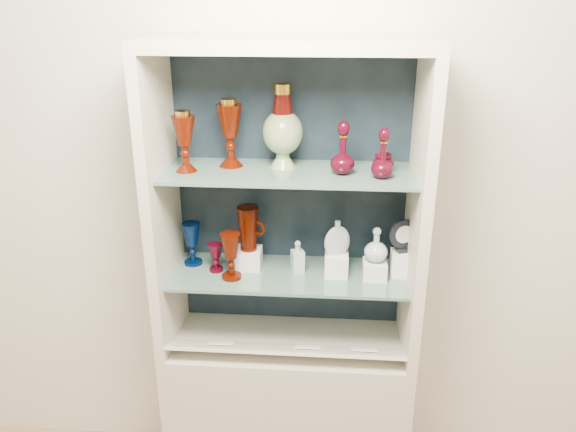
# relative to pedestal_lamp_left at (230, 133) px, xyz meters

# --- Properties ---
(wall_back) EXTENTS (3.50, 0.02, 2.80)m
(wall_back) POSITION_rel_pedestal_lamp_left_xyz_m (0.22, 0.15, -0.20)
(wall_back) COLOR silver
(wall_back) RESTS_ON ground
(cabinet_base) EXTENTS (1.00, 0.40, 0.75)m
(cabinet_base) POSITION_rel_pedestal_lamp_left_xyz_m (0.22, -0.07, -1.22)
(cabinet_base) COLOR beige
(cabinet_base) RESTS_ON ground
(cabinet_back_panel) EXTENTS (0.98, 0.02, 1.15)m
(cabinet_back_panel) POSITION_rel_pedestal_lamp_left_xyz_m (0.22, 0.12, -0.27)
(cabinet_back_panel) COLOR black
(cabinet_back_panel) RESTS_ON cabinet_base
(cabinet_side_left) EXTENTS (0.04, 0.40, 1.15)m
(cabinet_side_left) POSITION_rel_pedestal_lamp_left_xyz_m (-0.26, -0.07, -0.27)
(cabinet_side_left) COLOR beige
(cabinet_side_left) RESTS_ON cabinet_base
(cabinet_side_right) EXTENTS (0.04, 0.40, 1.15)m
(cabinet_side_right) POSITION_rel_pedestal_lamp_left_xyz_m (0.70, -0.07, -0.27)
(cabinet_side_right) COLOR beige
(cabinet_side_right) RESTS_ON cabinet_base
(cabinet_top_cap) EXTENTS (1.00, 0.40, 0.04)m
(cabinet_top_cap) POSITION_rel_pedestal_lamp_left_xyz_m (0.22, -0.07, 0.32)
(cabinet_top_cap) COLOR beige
(cabinet_top_cap) RESTS_ON cabinet_side_left
(shelf_lower) EXTENTS (0.92, 0.34, 0.01)m
(shelf_lower) POSITION_rel_pedestal_lamp_left_xyz_m (0.22, -0.05, -0.55)
(shelf_lower) COLOR slate
(shelf_lower) RESTS_ON cabinet_side_left
(shelf_upper) EXTENTS (0.92, 0.34, 0.01)m
(shelf_upper) POSITION_rel_pedestal_lamp_left_xyz_m (0.22, -0.05, -0.13)
(shelf_upper) COLOR slate
(shelf_upper) RESTS_ON cabinet_side_left
(label_ledge) EXTENTS (0.92, 0.17, 0.09)m
(label_ledge) POSITION_rel_pedestal_lamp_left_xyz_m (0.22, -0.18, -0.82)
(label_ledge) COLOR beige
(label_ledge) RESTS_ON cabinet_base
(label_card_0) EXTENTS (0.10, 0.06, 0.03)m
(label_card_0) POSITION_rel_pedestal_lamp_left_xyz_m (0.53, -0.18, -0.80)
(label_card_0) COLOR white
(label_card_0) RESTS_ON label_ledge
(label_card_1) EXTENTS (0.10, 0.06, 0.03)m
(label_card_1) POSITION_rel_pedestal_lamp_left_xyz_m (-0.03, -0.18, -0.80)
(label_card_1) COLOR white
(label_card_1) RESTS_ON label_ledge
(label_card_2) EXTENTS (0.10, 0.06, 0.03)m
(label_card_2) POSITION_rel_pedestal_lamp_left_xyz_m (0.31, -0.18, -0.80)
(label_card_2) COLOR white
(label_card_2) RESTS_ON label_ledge
(pedestal_lamp_left) EXTENTS (0.12, 0.12, 0.25)m
(pedestal_lamp_left) POSITION_rel_pedestal_lamp_left_xyz_m (0.00, 0.00, 0.00)
(pedestal_lamp_left) COLOR #480D00
(pedestal_lamp_left) RESTS_ON shelf_upper
(pedestal_lamp_right) EXTENTS (0.10, 0.10, 0.22)m
(pedestal_lamp_right) POSITION_rel_pedestal_lamp_left_xyz_m (-0.15, -0.08, -0.02)
(pedestal_lamp_right) COLOR #480D00
(pedestal_lamp_right) RESTS_ON shelf_upper
(enamel_urn) EXTENTS (0.17, 0.17, 0.31)m
(enamel_urn) POSITION_rel_pedestal_lamp_left_xyz_m (0.20, 0.00, 0.03)
(enamel_urn) COLOR #0F4D19
(enamel_urn) RESTS_ON shelf_upper
(ruby_decanter_a) EXTENTS (0.10, 0.10, 0.20)m
(ruby_decanter_a) POSITION_rel_pedestal_lamp_left_xyz_m (0.56, -0.11, -0.03)
(ruby_decanter_a) COLOR #420414
(ruby_decanter_a) RESTS_ON shelf_upper
(ruby_decanter_b) EXTENTS (0.09, 0.09, 0.21)m
(ruby_decanter_b) POSITION_rel_pedestal_lamp_left_xyz_m (0.42, -0.07, -0.02)
(ruby_decanter_b) COLOR #420414
(ruby_decanter_b) RESTS_ON shelf_upper
(lidded_bowl) EXTENTS (0.08, 0.08, 0.09)m
(lidded_bowl) POSITION_rel_pedestal_lamp_left_xyz_m (0.57, -0.03, -0.08)
(lidded_bowl) COLOR #420414
(lidded_bowl) RESTS_ON shelf_upper
(cobalt_goblet) EXTENTS (0.10, 0.10, 0.18)m
(cobalt_goblet) POSITION_rel_pedestal_lamp_left_xyz_m (-0.17, 0.00, -0.46)
(cobalt_goblet) COLOR #021239
(cobalt_goblet) RESTS_ON shelf_lower
(ruby_goblet_tall) EXTENTS (0.10, 0.10, 0.19)m
(ruby_goblet_tall) POSITION_rel_pedestal_lamp_left_xyz_m (0.01, -0.11, -0.45)
(ruby_goblet_tall) COLOR #480D00
(ruby_goblet_tall) RESTS_ON shelf_lower
(ruby_goblet_small) EXTENTS (0.07, 0.07, 0.12)m
(ruby_goblet_small) POSITION_rel_pedestal_lamp_left_xyz_m (-0.07, -0.05, -0.49)
(ruby_goblet_small) COLOR #420414
(ruby_goblet_small) RESTS_ON shelf_lower
(riser_ruby_pitcher) EXTENTS (0.10, 0.10, 0.08)m
(riser_ruby_pitcher) POSITION_rel_pedestal_lamp_left_xyz_m (0.06, -0.01, -0.51)
(riser_ruby_pitcher) COLOR silver
(riser_ruby_pitcher) RESTS_ON shelf_lower
(ruby_pitcher) EXTENTS (0.15, 0.12, 0.18)m
(ruby_pitcher) POSITION_rel_pedestal_lamp_left_xyz_m (0.06, -0.01, -0.38)
(ruby_pitcher) COLOR #480D00
(ruby_pitcher) RESTS_ON riser_ruby_pitcher
(clear_square_bottle) EXTENTS (0.06, 0.06, 0.13)m
(clear_square_bottle) POSITION_rel_pedestal_lamp_left_xyz_m (0.26, -0.04, -0.48)
(clear_square_bottle) COLOR #A8BDC3
(clear_square_bottle) RESTS_ON shelf_lower
(riser_flat_flask) EXTENTS (0.09, 0.09, 0.09)m
(riser_flat_flask) POSITION_rel_pedestal_lamp_left_xyz_m (0.41, -0.06, -0.50)
(riser_flat_flask) COLOR silver
(riser_flat_flask) RESTS_ON shelf_lower
(flat_flask) EXTENTS (0.11, 0.07, 0.14)m
(flat_flask) POSITION_rel_pedestal_lamp_left_xyz_m (0.41, -0.06, -0.38)
(flat_flask) COLOR #A5ADB9
(flat_flask) RESTS_ON riser_flat_flask
(riser_clear_round_decanter) EXTENTS (0.09, 0.09, 0.07)m
(riser_clear_round_decanter) POSITION_rel_pedestal_lamp_left_xyz_m (0.56, -0.07, -0.51)
(riser_clear_round_decanter) COLOR silver
(riser_clear_round_decanter) RESTS_ON shelf_lower
(clear_round_decanter) EXTENTS (0.11, 0.11, 0.13)m
(clear_round_decanter) POSITION_rel_pedestal_lamp_left_xyz_m (0.56, -0.07, -0.41)
(clear_round_decanter) COLOR #A8BDC3
(clear_round_decanter) RESTS_ON riser_clear_round_decanter
(riser_cameo_medallion) EXTENTS (0.08, 0.08, 0.10)m
(riser_cameo_medallion) POSITION_rel_pedestal_lamp_left_xyz_m (0.66, -0.03, -0.50)
(riser_cameo_medallion) COLOR silver
(riser_cameo_medallion) RESTS_ON shelf_lower
(cameo_medallion) EXTENTS (0.12, 0.08, 0.14)m
(cameo_medallion) POSITION_rel_pedestal_lamp_left_xyz_m (0.66, -0.03, -0.38)
(cameo_medallion) COLOR black
(cameo_medallion) RESTS_ON riser_cameo_medallion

